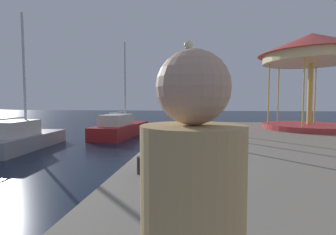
{
  "coord_description": "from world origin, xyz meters",
  "views": [
    {
      "loc": [
        1.93,
        -9.22,
        2.47
      ],
      "look_at": [
        0.1,
        5.69,
        1.51
      ],
      "focal_mm": 26.41,
      "sensor_mm": 36.0,
      "label": 1
    }
  ],
  "objects_px": {
    "carousel": "(311,57)",
    "lamp_post_mid_promenade": "(186,80)",
    "sailboat_red": "(121,128)",
    "bollard_north": "(170,130)",
    "bollard_center": "(142,165)",
    "lamp_post_near_edge": "(188,73)",
    "sailboat_grey": "(21,138)"
  },
  "relations": [
    {
      "from": "bollard_north",
      "to": "bollard_center",
      "type": "relative_size",
      "value": 1.0
    },
    {
      "from": "lamp_post_near_edge",
      "to": "bollard_center",
      "type": "height_order",
      "value": "lamp_post_near_edge"
    },
    {
      "from": "bollard_north",
      "to": "bollard_center",
      "type": "bearing_deg",
      "value": -88.33
    },
    {
      "from": "sailboat_red",
      "to": "bollard_center",
      "type": "height_order",
      "value": "sailboat_red"
    },
    {
      "from": "sailboat_grey",
      "to": "carousel",
      "type": "bearing_deg",
      "value": 14.91
    },
    {
      "from": "sailboat_grey",
      "to": "sailboat_red",
      "type": "relative_size",
      "value": 1.04
    },
    {
      "from": "sailboat_red",
      "to": "lamp_post_near_edge",
      "type": "height_order",
      "value": "sailboat_red"
    },
    {
      "from": "lamp_post_mid_promenade",
      "to": "bollard_north",
      "type": "bearing_deg",
      "value": -110.24
    },
    {
      "from": "carousel",
      "to": "bollard_center",
      "type": "relative_size",
      "value": 15.29
    },
    {
      "from": "bollard_north",
      "to": "sailboat_grey",
      "type": "bearing_deg",
      "value": -171.26
    },
    {
      "from": "sailboat_red",
      "to": "lamp_post_near_edge",
      "type": "distance_m",
      "value": 8.95
    },
    {
      "from": "sailboat_grey",
      "to": "bollard_center",
      "type": "bearing_deg",
      "value": -38.2
    },
    {
      "from": "sailboat_grey",
      "to": "lamp_post_near_edge",
      "type": "height_order",
      "value": "sailboat_grey"
    },
    {
      "from": "carousel",
      "to": "bollard_north",
      "type": "xyz_separation_m",
      "value": [
        -8.22,
        -3.05,
        -4.13
      ]
    },
    {
      "from": "sailboat_red",
      "to": "carousel",
      "type": "xyz_separation_m",
      "value": [
        12.24,
        -1.11,
        4.52
      ]
    },
    {
      "from": "lamp_post_mid_promenade",
      "to": "bollard_center",
      "type": "xyz_separation_m",
      "value": [
        -0.56,
        -9.46,
        -2.79
      ]
    },
    {
      "from": "sailboat_grey",
      "to": "lamp_post_mid_promenade",
      "type": "xyz_separation_m",
      "value": [
        8.43,
        3.27,
        3.2
      ]
    },
    {
      "from": "lamp_post_near_edge",
      "to": "lamp_post_mid_promenade",
      "type": "height_order",
      "value": "lamp_post_mid_promenade"
    },
    {
      "from": "sailboat_red",
      "to": "lamp_post_mid_promenade",
      "type": "distance_m",
      "value": 6.11
    },
    {
      "from": "carousel",
      "to": "bollard_center",
      "type": "distance_m",
      "value": 13.78
    },
    {
      "from": "sailboat_red",
      "to": "lamp_post_mid_promenade",
      "type": "height_order",
      "value": "sailboat_red"
    },
    {
      "from": "sailboat_red",
      "to": "carousel",
      "type": "height_order",
      "value": "sailboat_red"
    },
    {
      "from": "lamp_post_near_edge",
      "to": "sailboat_grey",
      "type": "bearing_deg",
      "value": 171.25
    },
    {
      "from": "sailboat_red",
      "to": "lamp_post_mid_promenade",
      "type": "xyz_separation_m",
      "value": [
        4.79,
        -2.08,
        3.17
      ]
    },
    {
      "from": "carousel",
      "to": "lamp_post_mid_promenade",
      "type": "height_order",
      "value": "carousel"
    },
    {
      "from": "carousel",
      "to": "bollard_north",
      "type": "relative_size",
      "value": 15.29
    },
    {
      "from": "carousel",
      "to": "lamp_post_mid_promenade",
      "type": "distance_m",
      "value": 7.63
    },
    {
      "from": "sailboat_red",
      "to": "lamp_post_mid_promenade",
      "type": "bearing_deg",
      "value": -23.42
    },
    {
      "from": "sailboat_grey",
      "to": "lamp_post_near_edge",
      "type": "bearing_deg",
      "value": -8.75
    },
    {
      "from": "bollard_north",
      "to": "sailboat_red",
      "type": "bearing_deg",
      "value": 134.01
    },
    {
      "from": "sailboat_grey",
      "to": "sailboat_red",
      "type": "distance_m",
      "value": 6.46
    },
    {
      "from": "sailboat_grey",
      "to": "bollard_center",
      "type": "xyz_separation_m",
      "value": [
        7.87,
        -6.19,
        0.41
      ]
    }
  ]
}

